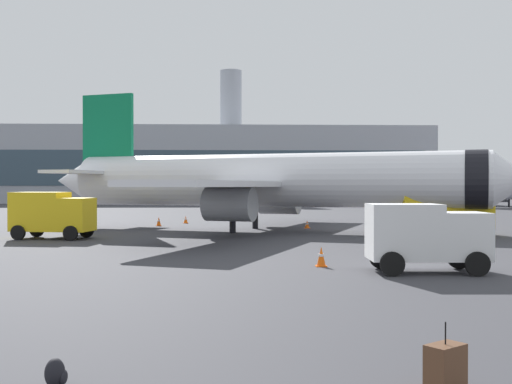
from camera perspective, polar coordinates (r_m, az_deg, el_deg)
The scene contains 11 objects.
airplane_at_gate at distance 45.25m, azimuth 1.05°, elevation 1.04°, with size 34.45×31.56×10.50m.
service_truck at distance 40.80m, azimuth -18.04°, elevation -1.82°, with size 5.13×3.27×2.90m.
fuel_truck at distance 43.72m, azimuth 16.60°, elevation -1.44°, with size 6.02×2.77×3.20m.
cargo_van at distance 24.61m, azimuth 15.13°, elevation -3.72°, with size 4.48×2.49×2.60m.
safety_cone_near at distance 25.72m, azimuth 5.95°, elevation -5.87°, with size 0.44×0.44×0.81m.
safety_cone_mid at distance 55.40m, azimuth -6.40°, elevation -2.51°, with size 0.44×0.44×0.65m.
safety_cone_far at distance 48.78m, azimuth 4.66°, elevation -2.95°, with size 0.44×0.44×0.60m.
safety_cone_outer at distance 52.04m, azimuth -8.82°, elevation -2.66°, with size 0.44×0.44×0.74m.
rolling_suitcase at distance 10.85m, azimuth 16.82°, elevation -14.90°, with size 0.75×0.70×1.10m.
traveller_backpack at distance 11.08m, azimuth -17.72°, elevation -15.42°, with size 0.36×0.40×0.48m.
terminal_building at distance 128.40m, azimuth -6.78°, elevation 2.42°, with size 98.41×22.03×26.74m.
Camera 1 is at (0.01, -3.67, 3.28)m, focal length 44.05 mm.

